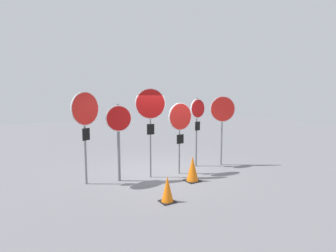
% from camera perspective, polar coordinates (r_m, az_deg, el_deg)
% --- Properties ---
extents(ground_plane, '(40.00, 40.00, 0.00)m').
position_cam_1_polar(ground_plane, '(8.65, -0.99, -10.11)').
color(ground_plane, slate).
extents(stop_sign_0, '(0.86, 0.43, 2.60)m').
position_cam_1_polar(stop_sign_0, '(7.53, -17.55, 2.10)').
color(stop_sign_0, slate).
rests_on(stop_sign_0, ground).
extents(stop_sign_1, '(0.76, 0.17, 2.26)m').
position_cam_1_polar(stop_sign_1, '(7.61, -10.67, -0.45)').
color(stop_sign_1, slate).
rests_on(stop_sign_1, ground).
extents(stop_sign_2, '(0.89, 0.30, 2.71)m').
position_cam_1_polar(stop_sign_2, '(7.79, -3.84, 3.61)').
color(stop_sign_2, slate).
rests_on(stop_sign_2, ground).
extents(stop_sign_3, '(0.87, 0.13, 2.27)m').
position_cam_1_polar(stop_sign_3, '(8.21, 2.69, 1.08)').
color(stop_sign_3, slate).
rests_on(stop_sign_3, ground).
extents(stop_sign_4, '(0.67, 0.16, 2.42)m').
position_cam_1_polar(stop_sign_4, '(9.17, 6.40, 1.76)').
color(stop_sign_4, slate).
rests_on(stop_sign_4, ground).
extents(stop_sign_5, '(0.84, 0.41, 2.48)m').
position_cam_1_polar(stop_sign_5, '(9.46, 11.78, 2.57)').
color(stop_sign_5, slate).
rests_on(stop_sign_5, ground).
extents(traffic_cone_0, '(0.34, 0.34, 0.62)m').
position_cam_1_polar(traffic_cone_0, '(6.29, -0.14, -13.62)').
color(traffic_cone_0, black).
rests_on(traffic_cone_0, ground).
extents(traffic_cone_1, '(0.42, 0.42, 0.74)m').
position_cam_1_polar(traffic_cone_1, '(7.76, 5.36, -9.26)').
color(traffic_cone_1, black).
rests_on(traffic_cone_1, ground).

